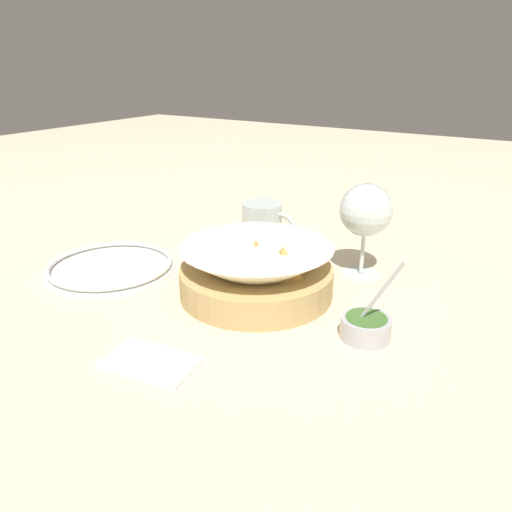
% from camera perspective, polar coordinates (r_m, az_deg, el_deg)
% --- Properties ---
extents(ground_plane, '(4.00, 4.00, 0.00)m').
position_cam_1_polar(ground_plane, '(0.80, -1.37, -5.32)').
color(ground_plane, beige).
extents(food_basket, '(0.25, 0.25, 0.10)m').
position_cam_1_polar(food_basket, '(0.81, -0.02, -1.87)').
color(food_basket, tan).
rests_on(food_basket, ground_plane).
extents(sauce_cup, '(0.08, 0.07, 0.12)m').
position_cam_1_polar(sauce_cup, '(0.71, 12.33, -7.98)').
color(sauce_cup, '#B7B7BC').
rests_on(sauce_cup, ground_plane).
extents(wine_glass, '(0.09, 0.09, 0.16)m').
position_cam_1_polar(wine_glass, '(0.88, 12.43, 4.84)').
color(wine_glass, silver).
rests_on(wine_glass, ground_plane).
extents(beer_mug, '(0.12, 0.08, 0.09)m').
position_cam_1_polar(beer_mug, '(1.01, 0.79, 3.32)').
color(beer_mug, silver).
rests_on(beer_mug, ground_plane).
extents(side_plate, '(0.23, 0.23, 0.01)m').
position_cam_1_polar(side_plate, '(0.95, -16.29, -1.10)').
color(side_plate, white).
rests_on(side_plate, ground_plane).
extents(napkin, '(0.13, 0.09, 0.01)m').
position_cam_1_polar(napkin, '(0.66, -11.87, -11.56)').
color(napkin, white).
rests_on(napkin, ground_plane).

